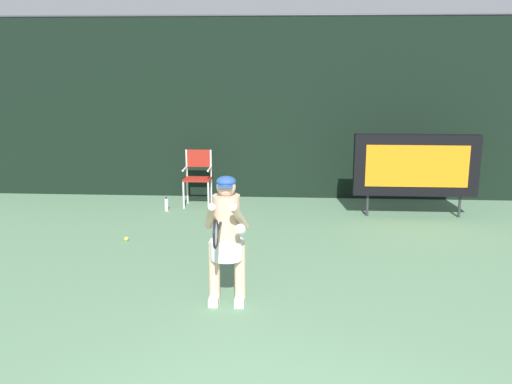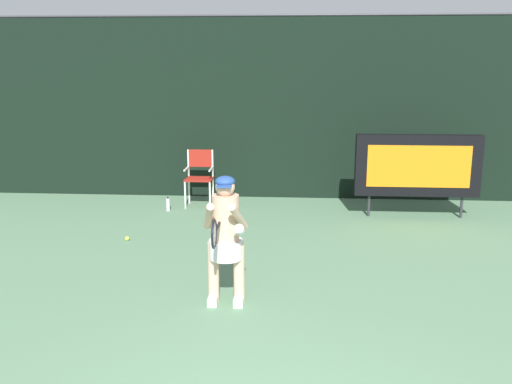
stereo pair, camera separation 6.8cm
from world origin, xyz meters
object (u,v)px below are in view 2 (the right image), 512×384
object	(u,v)px
tennis_ball_loose	(127,238)
water_bottle	(168,204)
tennis_player	(226,234)
umpire_chair	(199,174)
tennis_racket	(214,233)
scoreboard	(418,166)

from	to	relation	value
tennis_ball_loose	water_bottle	bearing A→B (deg)	82.50
tennis_player	tennis_ball_loose	world-z (taller)	tennis_player
umpire_chair	tennis_racket	distance (m)	5.15
water_bottle	tennis_player	xyz separation A→B (m)	(1.60, -4.03, 0.71)
umpire_chair	tennis_ball_loose	bearing A→B (deg)	-108.50
scoreboard	tennis_racket	bearing A→B (deg)	-124.12
tennis_ball_loose	umpire_chair	bearing A→B (deg)	71.50
tennis_player	water_bottle	bearing A→B (deg)	111.71
umpire_chair	water_bottle	bearing A→B (deg)	-138.18
scoreboard	water_bottle	world-z (taller)	scoreboard
tennis_racket	water_bottle	bearing A→B (deg)	123.86
tennis_racket	tennis_ball_loose	distance (m)	3.40
scoreboard	water_bottle	size ratio (longest dim) A/B	8.30
water_bottle	umpire_chair	bearing A→B (deg)	41.82
tennis_ball_loose	tennis_racket	bearing A→B (deg)	-56.61
tennis_player	tennis_racket	world-z (taller)	tennis_player
umpire_chair	tennis_ball_loose	xyz separation A→B (m)	(-0.77, -2.31, -0.58)
water_bottle	tennis_racket	world-z (taller)	tennis_racket
water_bottle	tennis_ball_loose	world-z (taller)	water_bottle
umpire_chair	tennis_player	xyz separation A→B (m)	(1.07, -4.50, 0.21)
tennis_racket	scoreboard	bearing A→B (deg)	70.93
umpire_chair	tennis_ball_loose	world-z (taller)	umpire_chair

